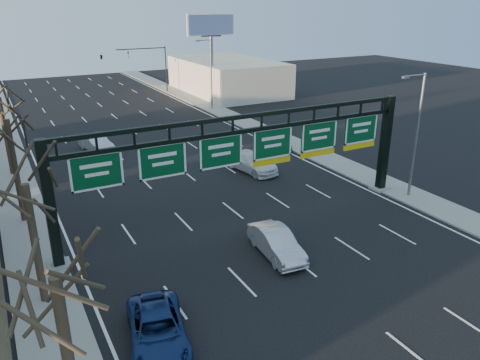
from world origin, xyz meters
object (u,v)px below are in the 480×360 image
sign_gantry (249,154)px  car_silver_sedan (276,243)px  car_white_wagon (251,162)px  car_blue_suv (158,330)px

sign_gantry → car_silver_sedan: 6.03m
sign_gantry → car_silver_sedan: (-0.80, -4.56, -3.87)m
sign_gantry → car_white_wagon: 10.51m
car_silver_sedan → car_white_wagon: 14.20m
sign_gantry → car_silver_sedan: bearing=-100.0°
car_silver_sedan → car_white_wagon: (5.80, 12.96, 0.02)m
car_blue_suv → car_white_wagon: size_ratio=0.94×
car_white_wagon → sign_gantry: bearing=-130.2°
sign_gantry → car_blue_suv: bearing=-137.4°
car_silver_sedan → car_blue_suv: bearing=-149.8°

